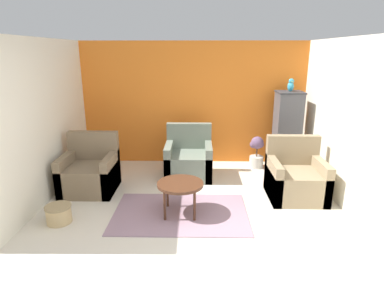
{
  "coord_description": "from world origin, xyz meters",
  "views": [
    {
      "loc": [
        0.09,
        -3.12,
        2.23
      ],
      "look_at": [
        0.0,
        1.63,
        0.85
      ],
      "focal_mm": 30.0,
      "sensor_mm": 36.0,
      "label": 1
    }
  ],
  "objects_px": {
    "coffee_table": "(180,186)",
    "armchair_right": "(296,179)",
    "birdcage": "(287,131)",
    "parrot": "(291,85)",
    "potted_plant": "(257,152)",
    "armchair_middle": "(189,160)",
    "wicker_basket": "(59,213)",
    "armchair_left": "(90,173)"
  },
  "relations": [
    {
      "from": "armchair_right",
      "to": "parrot",
      "type": "relative_size",
      "value": 3.85
    },
    {
      "from": "armchair_right",
      "to": "parrot",
      "type": "height_order",
      "value": "parrot"
    },
    {
      "from": "potted_plant",
      "to": "armchair_right",
      "type": "bearing_deg",
      "value": -74.39
    },
    {
      "from": "coffee_table",
      "to": "armchair_left",
      "type": "relative_size",
      "value": 0.7
    },
    {
      "from": "coffee_table",
      "to": "birdcage",
      "type": "distance_m",
      "value": 2.71
    },
    {
      "from": "armchair_right",
      "to": "wicker_basket",
      "type": "height_order",
      "value": "armchair_right"
    },
    {
      "from": "armchair_middle",
      "to": "parrot",
      "type": "height_order",
      "value": "parrot"
    },
    {
      "from": "birdcage",
      "to": "armchair_left",
      "type": "bearing_deg",
      "value": -162.69
    },
    {
      "from": "coffee_table",
      "to": "armchair_middle",
      "type": "xyz_separation_m",
      "value": [
        0.08,
        1.46,
        -0.12
      ]
    },
    {
      "from": "coffee_table",
      "to": "birdcage",
      "type": "bearing_deg",
      "value": 43.9
    },
    {
      "from": "coffee_table",
      "to": "birdcage",
      "type": "xyz_separation_m",
      "value": [
        1.94,
        1.87,
        0.33
      ]
    },
    {
      "from": "coffee_table",
      "to": "wicker_basket",
      "type": "bearing_deg",
      "value": -170.49
    },
    {
      "from": "armchair_middle",
      "to": "potted_plant",
      "type": "relative_size",
      "value": 1.48
    },
    {
      "from": "birdcage",
      "to": "parrot",
      "type": "xyz_separation_m",
      "value": [
        0.0,
        0.0,
        0.87
      ]
    },
    {
      "from": "coffee_table",
      "to": "armchair_right",
      "type": "distance_m",
      "value": 1.88
    },
    {
      "from": "armchair_left",
      "to": "wicker_basket",
      "type": "bearing_deg",
      "value": -95.09
    },
    {
      "from": "armchair_left",
      "to": "potted_plant",
      "type": "distance_m",
      "value": 3.15
    },
    {
      "from": "coffee_table",
      "to": "wicker_basket",
      "type": "height_order",
      "value": "coffee_table"
    },
    {
      "from": "armchair_right",
      "to": "wicker_basket",
      "type": "xyz_separation_m",
      "value": [
        -3.4,
        -0.86,
        -0.17
      ]
    },
    {
      "from": "armchair_middle",
      "to": "potted_plant",
      "type": "distance_m",
      "value": 1.41
    },
    {
      "from": "parrot",
      "to": "wicker_basket",
      "type": "bearing_deg",
      "value": -149.0
    },
    {
      "from": "armchair_right",
      "to": "armchair_middle",
      "type": "distance_m",
      "value": 1.91
    },
    {
      "from": "potted_plant",
      "to": "wicker_basket",
      "type": "xyz_separation_m",
      "value": [
        -3.03,
        -2.2,
        -0.19
      ]
    },
    {
      "from": "armchair_middle",
      "to": "wicker_basket",
      "type": "bearing_deg",
      "value": -134.54
    },
    {
      "from": "armchair_right",
      "to": "wicker_basket",
      "type": "bearing_deg",
      "value": -165.78
    },
    {
      "from": "armchair_left",
      "to": "birdcage",
      "type": "bearing_deg",
      "value": 17.31
    },
    {
      "from": "parrot",
      "to": "potted_plant",
      "type": "distance_m",
      "value": 1.41
    },
    {
      "from": "armchair_right",
      "to": "wicker_basket",
      "type": "relative_size",
      "value": 2.73
    },
    {
      "from": "potted_plant",
      "to": "parrot",
      "type": "bearing_deg",
      "value": -6.54
    },
    {
      "from": "coffee_table",
      "to": "wicker_basket",
      "type": "xyz_separation_m",
      "value": [
        -1.62,
        -0.27,
        -0.29
      ]
    },
    {
      "from": "birdcage",
      "to": "potted_plant",
      "type": "xyz_separation_m",
      "value": [
        -0.54,
        0.06,
        -0.43
      ]
    },
    {
      "from": "armchair_left",
      "to": "potted_plant",
      "type": "height_order",
      "value": "armchair_left"
    },
    {
      "from": "armchair_left",
      "to": "armchair_right",
      "type": "xyz_separation_m",
      "value": [
        3.31,
        -0.2,
        0.0
      ]
    },
    {
      "from": "coffee_table",
      "to": "potted_plant",
      "type": "xyz_separation_m",
      "value": [
        1.4,
        1.93,
        -0.1
      ]
    },
    {
      "from": "coffee_table",
      "to": "armchair_right",
      "type": "bearing_deg",
      "value": 18.36
    },
    {
      "from": "wicker_basket",
      "to": "armchair_middle",
      "type": "bearing_deg",
      "value": 45.46
    },
    {
      "from": "birdcage",
      "to": "parrot",
      "type": "distance_m",
      "value": 0.87
    },
    {
      "from": "parrot",
      "to": "birdcage",
      "type": "bearing_deg",
      "value": -90.0
    },
    {
      "from": "armchair_middle",
      "to": "wicker_basket",
      "type": "relative_size",
      "value": 2.73
    },
    {
      "from": "armchair_middle",
      "to": "birdcage",
      "type": "xyz_separation_m",
      "value": [
        1.87,
        0.41,
        0.45
      ]
    },
    {
      "from": "coffee_table",
      "to": "parrot",
      "type": "relative_size",
      "value": 2.68
    },
    {
      "from": "armchair_left",
      "to": "armchair_middle",
      "type": "xyz_separation_m",
      "value": [
        1.61,
        0.67,
        0.0
      ]
    }
  ]
}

